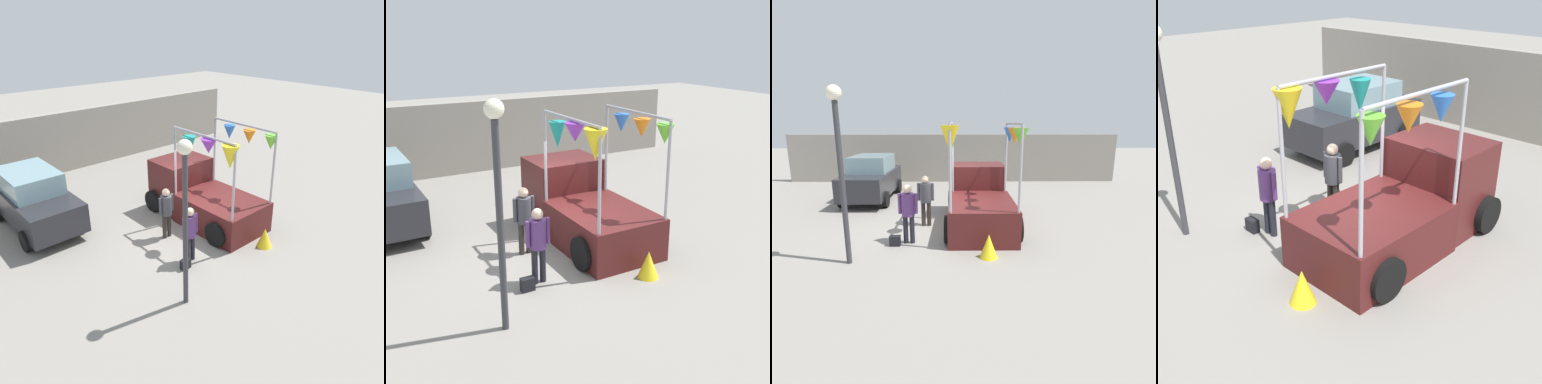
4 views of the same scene
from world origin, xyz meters
TOP-DOWN VIEW (x-y plane):
  - ground_plane at (0.00, 0.00)m, footprint 60.00×60.00m
  - vendor_truck at (1.03, 0.63)m, footprint 2.34×4.12m
  - parked_car at (-3.34, 3.71)m, footprint 1.88×4.00m
  - person_customer at (-0.99, -1.13)m, footprint 0.53×0.34m
  - person_vendor at (-0.67, 0.28)m, footprint 0.53×0.34m
  - handbag at (-1.34, -1.33)m, footprint 0.28×0.16m
  - street_lamp at (-2.20, -2.33)m, footprint 0.32×0.32m
  - brick_boundary_wall at (0.00, 7.78)m, footprint 18.00×0.36m
  - folded_kite_bundle_sunflower at (1.11, -2.09)m, footprint 0.51×0.51m

SIDE VIEW (x-z plane):
  - ground_plane at x=0.00m, z-range 0.00..0.00m
  - handbag at x=-1.34m, z-range 0.00..0.28m
  - folded_kite_bundle_sunflower at x=1.11m, z-range 0.00..0.60m
  - vendor_truck at x=1.03m, z-range -0.76..2.49m
  - parked_car at x=-3.34m, z-range 0.00..1.88m
  - person_vendor at x=-0.67m, z-range 0.17..1.79m
  - person_customer at x=-0.99m, z-range 0.17..1.80m
  - brick_boundary_wall at x=0.00m, z-range 0.00..2.60m
  - street_lamp at x=-2.20m, z-range 0.60..4.61m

